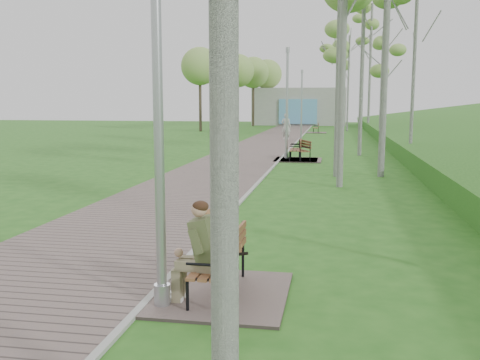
# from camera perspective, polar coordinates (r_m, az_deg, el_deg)

# --- Properties ---
(ground) EXTENTS (120.00, 120.00, 0.00)m
(ground) POSITION_cam_1_polar(r_m,az_deg,el_deg) (9.39, -4.38, -7.13)
(ground) COLOR #265E1A
(ground) RESTS_ON ground
(walkway) EXTENTS (3.50, 67.00, 0.04)m
(walkway) POSITION_cam_1_polar(r_m,az_deg,el_deg) (30.63, 2.36, 3.67)
(walkway) COLOR #6D5B58
(walkway) RESTS_ON ground
(kerb) EXTENTS (0.10, 67.00, 0.05)m
(kerb) POSITION_cam_1_polar(r_m,az_deg,el_deg) (30.46, 5.63, 3.62)
(kerb) COLOR #999993
(kerb) RESTS_ON ground
(building_north) EXTENTS (10.00, 5.20, 4.00)m
(building_north) POSITION_cam_1_polar(r_m,az_deg,el_deg) (59.86, 6.36, 7.79)
(building_north) COLOR #9E9E99
(building_north) RESTS_ON ground
(bench_main) EXTENTS (1.73, 1.92, 1.51)m
(bench_main) POSITION_cam_1_polar(r_m,az_deg,el_deg) (6.98, -2.91, -9.01)
(bench_main) COLOR #6D5B58
(bench_main) RESTS_ON ground
(bench_second) EXTENTS (1.84, 2.05, 1.13)m
(bench_second) POSITION_cam_1_polar(r_m,az_deg,el_deg) (23.26, 5.93, 2.63)
(bench_second) COLOR #6D5B58
(bench_second) RESTS_ON ground
(bench_third) EXTENTS (1.77, 1.96, 1.09)m
(bench_third) POSITION_cam_1_polar(r_m,az_deg,el_deg) (23.18, 6.42, 2.58)
(bench_third) COLOR #6D5B58
(bench_third) RESTS_ON ground
(bench_far) EXTENTS (1.63, 1.82, 1.00)m
(bench_far) POSITION_cam_1_polar(r_m,az_deg,el_deg) (44.28, 8.10, 5.24)
(bench_far) COLOR #6D5B58
(bench_far) RESTS_ON ground
(lamp_post_near) EXTENTS (0.20, 0.20, 5.13)m
(lamp_post_near) POSITION_cam_1_polar(r_m,az_deg,el_deg) (6.33, -8.73, 7.31)
(lamp_post_near) COLOR #A0A3A8
(lamp_post_near) RESTS_ON ground
(lamp_post_second) EXTENTS (0.19, 0.19, 4.82)m
(lamp_post_second) POSITION_cam_1_polar(r_m,az_deg,el_deg) (23.56, 5.03, 7.69)
(lamp_post_second) COLOR #A0A3A8
(lamp_post_second) RESTS_ON ground
(lamp_post_third) EXTENTS (0.18, 0.18, 4.55)m
(lamp_post_third) POSITION_cam_1_polar(r_m,az_deg,el_deg) (35.16, 6.58, 7.66)
(lamp_post_third) COLOR #A0A3A8
(lamp_post_third) RESTS_ON ground
(pedestrian_near) EXTENTS (0.69, 0.50, 1.78)m
(pedestrian_near) POSITION_cam_1_polar(r_m,az_deg,el_deg) (35.62, 4.94, 5.70)
(pedestrian_near) COLOR beige
(pedestrian_near) RESTS_ON ground
(birch_far_a) EXTENTS (2.28, 2.28, 7.32)m
(birch_far_a) POSITION_cam_1_polar(r_m,az_deg,el_deg) (37.15, 15.00, 13.05)
(birch_far_a) COLOR silver
(birch_far_a) RESTS_ON ground
(birch_far_b) EXTENTS (2.72, 2.72, 8.91)m
(birch_far_b) POSITION_cam_1_polar(r_m,az_deg,el_deg) (38.84, 10.44, 14.84)
(birch_far_b) COLOR silver
(birch_far_b) RESTS_ON ground
(birch_far_c) EXTENTS (2.70, 2.70, 10.95)m
(birch_far_c) POSITION_cam_1_polar(r_m,az_deg,el_deg) (47.11, 13.85, 15.52)
(birch_far_c) COLOR silver
(birch_far_c) RESTS_ON ground
(birch_distant_a) EXTENTS (2.32, 2.32, 8.39)m
(birch_distant_a) POSITION_cam_1_polar(r_m,az_deg,el_deg) (47.42, 11.56, 13.10)
(birch_distant_a) COLOR silver
(birch_distant_a) RESTS_ON ground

